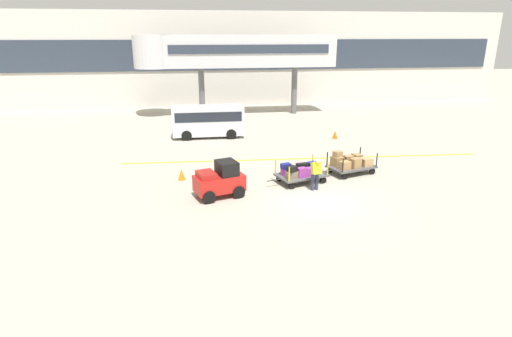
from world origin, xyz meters
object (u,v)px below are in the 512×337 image
object	(u,v)px
baggage_cart_lead	(300,172)
safety_cone_far	(182,174)
baggage_handler	(316,172)
safety_cone_near	(335,135)
shuttle_van	(208,119)
baggage_tug	(220,180)
baggage_cart_middle	(351,163)

from	to	relation	value
baggage_cart_lead	safety_cone_far	distance (m)	5.75
baggage_handler	baggage_cart_lead	bearing A→B (deg)	109.78
baggage_handler	safety_cone_far	xyz separation A→B (m)	(-6.03, 2.43, -0.59)
baggage_handler	safety_cone_far	world-z (taller)	baggage_handler
baggage_cart_lead	safety_cone_near	world-z (taller)	baggage_cart_lead
shuttle_van	safety_cone_far	distance (m)	8.94
baggage_tug	baggage_cart_middle	size ratio (longest dim) A/B	0.76
baggage_cart_middle	shuttle_van	world-z (taller)	shuttle_van
baggage_tug	baggage_handler	distance (m)	4.33
baggage_tug	safety_cone_far	xyz separation A→B (m)	(-1.70, 2.49, -0.48)
baggage_tug	baggage_cart_middle	distance (m)	7.13
baggage_handler	safety_cone_near	distance (m)	10.17
baggage_cart_middle	safety_cone_near	size ratio (longest dim) A/B	5.60
baggage_tug	shuttle_van	world-z (taller)	shuttle_van
baggage_cart_lead	safety_cone_near	size ratio (longest dim) A/B	5.60
shuttle_van	safety_cone_near	size ratio (longest dim) A/B	8.78
baggage_tug	baggage_handler	size ratio (longest dim) A/B	1.49
baggage_tug	shuttle_van	xyz separation A→B (m)	(0.06, 11.20, 0.48)
baggage_cart_lead	shuttle_van	distance (m)	10.72
baggage_tug	safety_cone_far	bearing A→B (deg)	124.34
baggage_cart_middle	safety_cone_far	size ratio (longest dim) A/B	5.60
baggage_handler	safety_cone_far	size ratio (longest dim) A/B	2.84
baggage_handler	safety_cone_near	xyz separation A→B (m)	(4.17, 9.26, -0.59)
baggage_tug	shuttle_van	distance (m)	11.21
baggage_tug	safety_cone_near	xyz separation A→B (m)	(8.50, 9.32, -0.48)
baggage_tug	safety_cone_near	bearing A→B (deg)	47.62
baggage_tug	safety_cone_far	world-z (taller)	baggage_tug
baggage_cart_middle	safety_cone_far	xyz separation A→B (m)	(-8.50, 0.36, -0.28)
shuttle_van	baggage_tug	bearing A→B (deg)	-90.29
shuttle_van	baggage_cart_lead	bearing A→B (deg)	-68.88
baggage_cart_middle	baggage_handler	xyz separation A→B (m)	(-2.47, -2.07, 0.31)
baggage_tug	baggage_cart_middle	xyz separation A→B (m)	(6.80, 2.13, -0.20)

